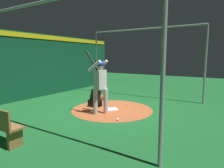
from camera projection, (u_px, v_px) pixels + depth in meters
ground_plane at (112, 109)px, 7.26m from camera, size 27.38×27.38×0.00m
dirt_circle at (112, 109)px, 7.26m from camera, size 2.97×2.97×0.01m
home_plate at (112, 109)px, 7.26m from camera, size 0.59×0.59×0.01m
batter at (100, 82)px, 6.56m from camera, size 0.68×0.49×2.14m
catcher at (96, 98)px, 7.62m from camera, size 0.58×0.40×0.92m
back_wall at (36, 65)px, 9.28m from camera, size 0.22×11.38×3.01m
cage_frame at (112, 48)px, 6.94m from camera, size 5.54×5.61×3.25m
bat_rack at (96, 78)px, 13.02m from camera, size 1.18×0.19×1.05m
baseball_0 at (118, 119)px, 5.98m from camera, size 0.07×0.07×0.07m
baseball_1 at (91, 112)px, 6.75m from camera, size 0.07×0.07×0.07m
baseball_2 at (128, 105)px, 7.80m from camera, size 0.07×0.07×0.07m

